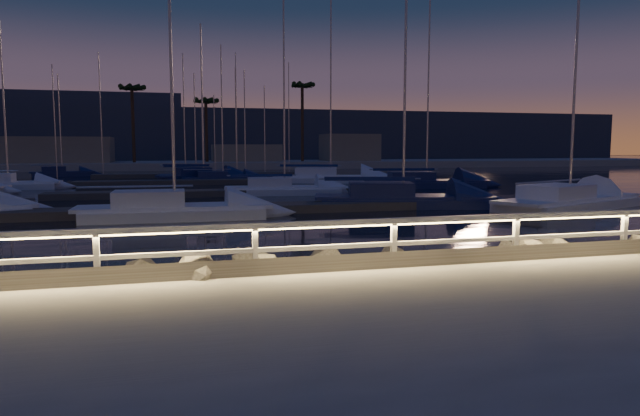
{
  "coord_description": "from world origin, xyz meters",
  "views": [
    {
      "loc": [
        -3.68,
        -11.28,
        2.58
      ],
      "look_at": [
        0.43,
        4.0,
        0.87
      ],
      "focal_mm": 32.0,
      "sensor_mm": 36.0,
      "label": 1
    }
  ],
  "objects_px": {
    "sailboat_l": "(327,177)",
    "sailboat_m": "(60,173)",
    "sailboat_c": "(398,198)",
    "sailboat_j": "(201,176)",
    "guard_rail": "(346,233)",
    "sailboat_k": "(221,178)",
    "sailboat_h": "(423,182)",
    "sailboat_i": "(6,183)",
    "sailboat_n": "(201,176)",
    "sailboat_d": "(567,200)",
    "sailboat_b": "(169,209)",
    "sailboat_g": "(281,188)"
  },
  "relations": [
    {
      "from": "sailboat_l",
      "to": "sailboat_m",
      "type": "xyz_separation_m",
      "value": [
        -24.85,
        17.39,
        -0.06
      ]
    },
    {
      "from": "sailboat_c",
      "to": "sailboat_j",
      "type": "height_order",
      "value": "sailboat_c"
    },
    {
      "from": "sailboat_j",
      "to": "guard_rail",
      "type": "bearing_deg",
      "value": -109.99
    },
    {
      "from": "sailboat_k",
      "to": "sailboat_l",
      "type": "height_order",
      "value": "sailboat_l"
    },
    {
      "from": "sailboat_h",
      "to": "sailboat_i",
      "type": "distance_m",
      "value": 31.62
    },
    {
      "from": "sailboat_n",
      "to": "sailboat_j",
      "type": "bearing_deg",
      "value": -79.41
    },
    {
      "from": "guard_rail",
      "to": "sailboat_c",
      "type": "distance_m",
      "value": 18.51
    },
    {
      "from": "sailboat_k",
      "to": "sailboat_n",
      "type": "xyz_separation_m",
      "value": [
        -1.52,
        2.99,
        0.07
      ]
    },
    {
      "from": "guard_rail",
      "to": "sailboat_k",
      "type": "xyz_separation_m",
      "value": [
        1.0,
        39.72,
        -0.98
      ]
    },
    {
      "from": "sailboat_h",
      "to": "sailboat_i",
      "type": "xyz_separation_m",
      "value": [
        -31.01,
        6.23,
        -0.01
      ]
    },
    {
      "from": "sailboat_k",
      "to": "sailboat_j",
      "type": "bearing_deg",
      "value": 123.18
    },
    {
      "from": "sailboat_d",
      "to": "sailboat_m",
      "type": "height_order",
      "value": "sailboat_d"
    },
    {
      "from": "sailboat_b",
      "to": "sailboat_k",
      "type": "height_order",
      "value": "sailboat_b"
    },
    {
      "from": "sailboat_i",
      "to": "sailboat_l",
      "type": "height_order",
      "value": "sailboat_l"
    },
    {
      "from": "sailboat_d",
      "to": "sailboat_b",
      "type": "bearing_deg",
      "value": 154.09
    },
    {
      "from": "guard_rail",
      "to": "sailboat_h",
      "type": "relative_size",
      "value": 2.78
    },
    {
      "from": "sailboat_c",
      "to": "sailboat_d",
      "type": "distance_m",
      "value": 8.51
    },
    {
      "from": "sailboat_m",
      "to": "sailboat_h",
      "type": "bearing_deg",
      "value": -53.51
    },
    {
      "from": "sailboat_l",
      "to": "sailboat_b",
      "type": "bearing_deg",
      "value": -103.32
    },
    {
      "from": "sailboat_h",
      "to": "sailboat_m",
      "type": "relative_size",
      "value": 1.45
    },
    {
      "from": "sailboat_h",
      "to": "sailboat_g",
      "type": "bearing_deg",
      "value": -152.7
    },
    {
      "from": "sailboat_h",
      "to": "sailboat_l",
      "type": "distance_m",
      "value": 9.71
    },
    {
      "from": "sailboat_l",
      "to": "guard_rail",
      "type": "bearing_deg",
      "value": -87.7
    },
    {
      "from": "sailboat_g",
      "to": "sailboat_n",
      "type": "xyz_separation_m",
      "value": [
        -4.25,
        16.79,
        0.04
      ]
    },
    {
      "from": "sailboat_b",
      "to": "sailboat_d",
      "type": "xyz_separation_m",
      "value": [
        19.6,
        -1.14,
        0.0
      ]
    },
    {
      "from": "guard_rail",
      "to": "sailboat_j",
      "type": "distance_m",
      "value": 42.02
    },
    {
      "from": "sailboat_m",
      "to": "guard_rail",
      "type": "bearing_deg",
      "value": -88.71
    },
    {
      "from": "sailboat_l",
      "to": "sailboat_j",
      "type": "bearing_deg",
      "value": 175.16
    },
    {
      "from": "sailboat_i",
      "to": "sailboat_l",
      "type": "distance_m",
      "value": 25.55
    },
    {
      "from": "sailboat_j",
      "to": "sailboat_n",
      "type": "bearing_deg",
      "value": 65.08
    },
    {
      "from": "sailboat_d",
      "to": "guard_rail",
      "type": "bearing_deg",
      "value": -162.78
    },
    {
      "from": "sailboat_g",
      "to": "sailboat_l",
      "type": "xyz_separation_m",
      "value": [
        6.49,
        11.65,
        0.05
      ]
    },
    {
      "from": "sailboat_l",
      "to": "sailboat_g",
      "type": "bearing_deg",
      "value": -101.59
    },
    {
      "from": "guard_rail",
      "to": "sailboat_c",
      "type": "relative_size",
      "value": 2.81
    },
    {
      "from": "sailboat_g",
      "to": "sailboat_b",
      "type": "bearing_deg",
      "value": -115.39
    },
    {
      "from": "sailboat_g",
      "to": "sailboat_j",
      "type": "height_order",
      "value": "sailboat_j"
    },
    {
      "from": "sailboat_g",
      "to": "sailboat_i",
      "type": "xyz_separation_m",
      "value": [
        -19.0,
        9.89,
        0.02
      ]
    },
    {
      "from": "sailboat_b",
      "to": "sailboat_k",
      "type": "distance_m",
      "value": 25.61
    },
    {
      "from": "guard_rail",
      "to": "sailboat_g",
      "type": "xyz_separation_m",
      "value": [
        3.73,
        25.92,
        -0.95
      ]
    },
    {
      "from": "sailboat_d",
      "to": "sailboat_j",
      "type": "bearing_deg",
      "value": 97.58
    },
    {
      "from": "sailboat_b",
      "to": "sailboat_n",
      "type": "xyz_separation_m",
      "value": [
        3.03,
        28.19,
        0.0
      ]
    },
    {
      "from": "sailboat_k",
      "to": "sailboat_c",
      "type": "bearing_deg",
      "value": -74.15
    },
    {
      "from": "sailboat_c",
      "to": "sailboat_n",
      "type": "xyz_separation_m",
      "value": [
        -8.69,
        26.13,
        -0.01
      ]
    },
    {
      "from": "sailboat_i",
      "to": "sailboat_n",
      "type": "xyz_separation_m",
      "value": [
        14.75,
        6.9,
        0.02
      ]
    },
    {
      "from": "guard_rail",
      "to": "sailboat_m",
      "type": "relative_size",
      "value": 4.04
    },
    {
      "from": "guard_rail",
      "to": "sailboat_i",
      "type": "distance_m",
      "value": 38.93
    },
    {
      "from": "guard_rail",
      "to": "sailboat_h",
      "type": "distance_m",
      "value": 33.52
    },
    {
      "from": "sailboat_i",
      "to": "sailboat_k",
      "type": "bearing_deg",
      "value": 13.73
    },
    {
      "from": "sailboat_k",
      "to": "guard_rail",
      "type": "bearing_deg",
      "value": -92.81
    },
    {
      "from": "sailboat_j",
      "to": "sailboat_m",
      "type": "height_order",
      "value": "sailboat_j"
    }
  ]
}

